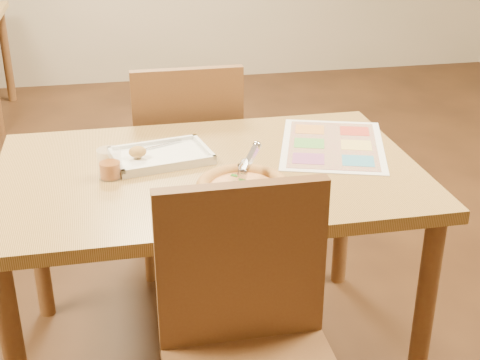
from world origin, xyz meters
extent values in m
plane|color=#371F0F|center=(0.00, 0.00, 0.00)|extent=(7.00, 7.00, 0.00)
cube|color=#A27B40|center=(0.00, 0.00, 0.70)|extent=(1.30, 0.85, 0.04)
cylinder|color=brown|center=(-0.59, 0.36, 0.34)|extent=(0.06, 0.06, 0.68)
cylinder|color=brown|center=(0.59, -0.36, 0.34)|extent=(0.06, 0.06, 0.68)
cylinder|color=brown|center=(0.59, 0.36, 0.34)|extent=(0.06, 0.06, 0.68)
cube|color=brown|center=(0.00, -0.51, 0.68)|extent=(0.42, 0.04, 0.45)
cube|color=brown|center=(0.00, 0.70, 0.45)|extent=(0.42, 0.42, 0.04)
cube|color=brown|center=(0.00, 0.51, 0.68)|extent=(0.42, 0.04, 0.45)
cylinder|color=brown|center=(-1.01, 3.17, 0.34)|extent=(0.06, 0.06, 0.68)
cylinder|color=silver|center=(0.06, -0.21, 0.73)|extent=(0.30, 0.30, 0.01)
cylinder|color=#C48D43|center=(0.06, -0.21, 0.74)|extent=(0.25, 0.25, 0.01)
cylinder|color=#D6BA74|center=(0.06, -0.21, 0.75)|extent=(0.22, 0.22, 0.01)
torus|color=#C48D43|center=(0.06, -0.21, 0.75)|extent=(0.27, 0.27, 0.04)
cylinder|color=silver|center=(0.07, -0.20, 0.79)|extent=(0.05, 0.07, 0.08)
cube|color=silver|center=(0.10, -0.15, 0.81)|extent=(0.08, 0.10, 0.06)
cube|color=silver|center=(-0.14, 0.10, 0.73)|extent=(0.34, 0.26, 0.02)
cube|color=silver|center=(-0.14, 0.10, 0.74)|extent=(0.14, 0.07, 0.00)
ellipsoid|color=#B47F40|center=(-0.21, 0.08, 0.76)|extent=(0.06, 0.05, 0.04)
cylinder|color=#803809|center=(-0.30, -0.01, 0.75)|extent=(0.06, 0.06, 0.05)
cylinder|color=white|center=(-0.30, -0.01, 0.77)|extent=(0.07, 0.07, 0.09)
cube|color=white|center=(0.44, 0.11, 0.72)|extent=(0.46, 0.55, 0.00)
camera|label=1|loc=(-0.28, -1.88, 1.55)|focal=50.00mm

